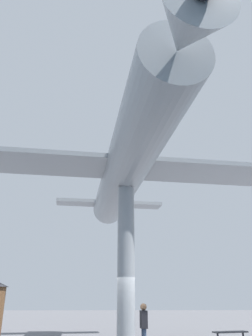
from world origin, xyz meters
name	(u,v)px	position (x,y,z in m)	size (l,w,h in m)	color
support_pylon_central	(126,265)	(0.00, 0.00, 2.92)	(0.63, 0.63, 5.84)	#999EA3
suspended_airplane	(127,165)	(-0.04, 0.28, 6.71)	(18.85, 15.46, 2.75)	#93999E
visitor_person	(144,324)	(-0.67, -0.92, 0.93)	(0.28, 0.43, 1.63)	#2D3D56
plaza_bench	(230,333)	(-4.47, -2.93, 0.43)	(1.56, 0.75, 0.50)	#4C4C51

